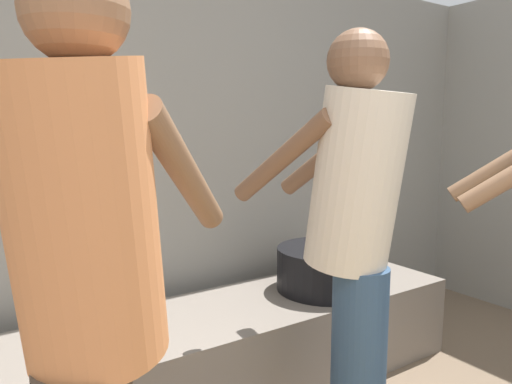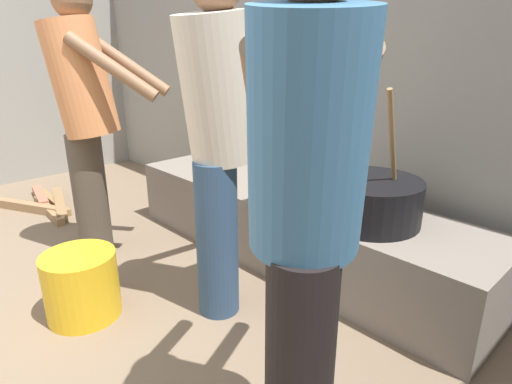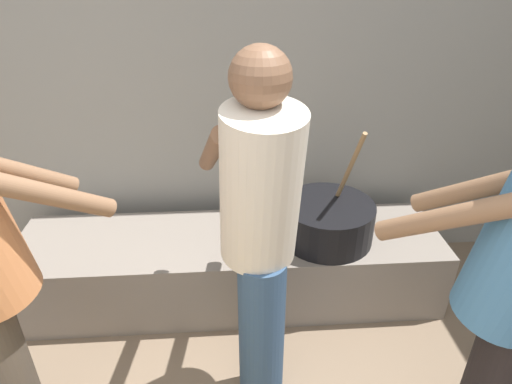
% 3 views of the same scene
% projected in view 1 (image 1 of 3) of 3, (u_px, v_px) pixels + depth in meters
% --- Properties ---
extents(block_enclosure_rear, '(5.39, 0.20, 2.13)m').
position_uv_depth(block_enclosure_rear, '(114.00, 166.00, 2.36)').
color(block_enclosure_rear, gray).
rests_on(block_enclosure_rear, ground_plane).
extents(hearth_ledge, '(2.40, 0.60, 0.42)m').
position_uv_depth(hearth_ledge, '(233.00, 350.00, 2.25)').
color(hearth_ledge, slate).
rests_on(hearth_ledge, ground_plane).
extents(cooking_pot_main, '(0.51, 0.51, 0.67)m').
position_uv_depth(cooking_pot_main, '(326.00, 268.00, 2.47)').
color(cooking_pot_main, black).
rests_on(cooking_pot_main, hearth_ledge).
extents(cook_in_cream_shirt, '(0.43, 0.71, 1.59)m').
position_uv_depth(cook_in_cream_shirt, '(355.00, 227.00, 1.69)').
color(cook_in_cream_shirt, navy).
rests_on(cook_in_cream_shirt, ground_plane).
extents(cook_in_orange_shirt, '(0.70, 0.69, 1.59)m').
position_uv_depth(cook_in_orange_shirt, '(88.00, 295.00, 1.00)').
color(cook_in_orange_shirt, '#4C4238').
rests_on(cook_in_orange_shirt, ground_plane).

